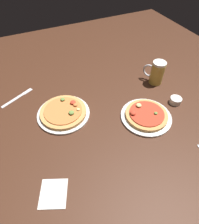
% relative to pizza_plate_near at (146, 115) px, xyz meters
% --- Properties ---
extents(ground_plane, '(2.40, 2.40, 0.03)m').
position_rel_pizza_plate_near_xyz_m(ground_plane, '(-0.22, 0.13, -0.03)').
color(ground_plane, '#3D2114').
extents(pizza_plate_near, '(0.28, 0.28, 0.05)m').
position_rel_pizza_plate_near_xyz_m(pizza_plate_near, '(0.00, 0.00, 0.00)').
color(pizza_plate_near, silver).
rests_on(pizza_plate_near, ground_plane).
extents(pizza_plate_far, '(0.29, 0.29, 0.05)m').
position_rel_pizza_plate_near_xyz_m(pizza_plate_far, '(-0.40, 0.21, 0.00)').
color(pizza_plate_far, silver).
rests_on(pizza_plate_far, ground_plane).
extents(beer_mug_dark, '(0.10, 0.13, 0.15)m').
position_rel_pizza_plate_near_xyz_m(beer_mug_dark, '(0.23, 0.24, 0.06)').
color(beer_mug_dark, gold).
rests_on(beer_mug_dark, ground_plane).
extents(ramekin_sauce, '(0.07, 0.07, 0.04)m').
position_rel_pizza_plate_near_xyz_m(ramekin_sauce, '(0.22, 0.02, 0.00)').
color(ramekin_sauce, silver).
rests_on(ramekin_sauce, ground_plane).
extents(napkin_folded, '(0.15, 0.15, 0.01)m').
position_rel_pizza_plate_near_xyz_m(napkin_folded, '(-0.57, -0.19, -0.01)').
color(napkin_folded, silver).
rests_on(napkin_folded, ground_plane).
extents(knife_right, '(0.20, 0.12, 0.01)m').
position_rel_pizza_plate_near_xyz_m(knife_right, '(-0.62, 0.46, -0.01)').
color(knife_right, silver).
rests_on(knife_right, ground_plane).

